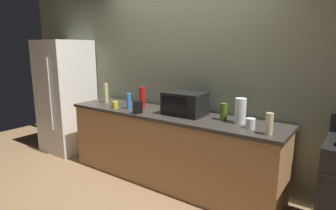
% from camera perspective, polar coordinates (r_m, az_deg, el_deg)
% --- Properties ---
extents(ground_plane, '(8.00, 8.00, 0.00)m').
position_cam_1_polar(ground_plane, '(3.44, -4.04, -17.68)').
color(ground_plane, '#93704C').
extents(back_wall, '(6.40, 0.10, 2.70)m').
position_cam_1_polar(back_wall, '(3.68, 3.72, 6.41)').
color(back_wall, gray).
rests_on(back_wall, ground_plane).
extents(counter_run, '(2.84, 0.64, 0.90)m').
position_cam_1_polar(counter_run, '(3.54, -0.00, -8.72)').
color(counter_run, '#B27F4C').
rests_on(counter_run, ground_plane).
extents(refrigerator, '(0.72, 0.73, 1.80)m').
position_cam_1_polar(refrigerator, '(4.87, -20.10, 1.68)').
color(refrigerator, white).
rests_on(refrigerator, ground_plane).
extents(microwave, '(0.48, 0.35, 0.27)m').
position_cam_1_polar(microwave, '(3.31, 3.47, 0.30)').
color(microwave, black).
rests_on(microwave, counter_run).
extents(paper_towel_roll, '(0.12, 0.12, 0.27)m').
position_cam_1_polar(paper_towel_roll, '(3.01, 14.59, -1.18)').
color(paper_towel_roll, white).
rests_on(paper_towel_roll, counter_run).
extents(cordless_phone, '(0.09, 0.12, 0.15)m').
position_cam_1_polar(cordless_phone, '(3.39, -6.22, -0.51)').
color(cordless_phone, black).
rests_on(cordless_phone, counter_run).
extents(bottle_hot_sauce, '(0.08, 0.08, 0.28)m').
position_cam_1_polar(bottle_hot_sauce, '(3.66, -5.32, 1.48)').
color(bottle_hot_sauce, red).
rests_on(bottle_hot_sauce, counter_run).
extents(bottle_spray_cleaner, '(0.06, 0.06, 0.20)m').
position_cam_1_polar(bottle_spray_cleaner, '(3.67, -8.02, 0.80)').
color(bottle_spray_cleaner, '#338CE5').
rests_on(bottle_spray_cleaner, counter_run).
extents(bottle_olive_oil, '(0.08, 0.08, 0.19)m').
position_cam_1_polar(bottle_olive_oil, '(3.12, 11.32, -1.38)').
color(bottle_olive_oil, '#4C6B19').
rests_on(bottle_olive_oil, counter_run).
extents(bottle_vinegar, '(0.06, 0.06, 0.28)m').
position_cam_1_polar(bottle_vinegar, '(4.13, -12.57, 2.41)').
color(bottle_vinegar, beige).
rests_on(bottle_vinegar, counter_run).
extents(bottle_hand_soap, '(0.07, 0.07, 0.21)m').
position_cam_1_polar(bottle_hand_soap, '(2.71, 20.00, -3.65)').
color(bottle_hand_soap, beige).
rests_on(bottle_hand_soap, counter_run).
extents(mug_yellow, '(0.08, 0.08, 0.09)m').
position_cam_1_polar(mug_yellow, '(3.73, -10.77, 0.04)').
color(mug_yellow, yellow).
rests_on(mug_yellow, counter_run).
extents(mug_white, '(0.09, 0.09, 0.10)m').
position_cam_1_polar(mug_white, '(2.87, 16.50, -3.65)').
color(mug_white, white).
rests_on(mug_white, counter_run).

